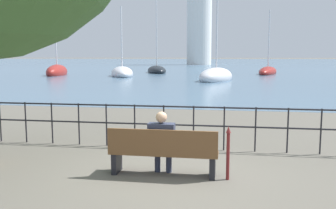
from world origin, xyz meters
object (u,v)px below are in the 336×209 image
object	(u,v)px
sailboat_5	(122,73)
sailboat_3	(57,72)
closed_umbrella	(228,150)
sailboat_1	(157,70)
sailboat_4	(268,72)
park_bench	(163,153)
sailboat_2	(216,76)
harbor_lighthouse	(199,19)
seated_person_left	(162,140)

from	to	relation	value
sailboat_5	sailboat_3	bearing A→B (deg)	154.12
closed_umbrella	sailboat_1	world-z (taller)	sailboat_1
sailboat_1	sailboat_4	xyz separation A→B (m)	(14.33, -1.14, -0.04)
park_bench	sailboat_2	world-z (taller)	sailboat_2
sailboat_1	sailboat_2	bearing A→B (deg)	-79.77
closed_umbrella	harbor_lighthouse	world-z (taller)	harbor_lighthouse
sailboat_1	sailboat_5	xyz separation A→B (m)	(-2.12, -9.07, -0.00)
closed_umbrella	sailboat_3	bearing A→B (deg)	120.12
park_bench	closed_umbrella	bearing A→B (deg)	-1.53
closed_umbrella	sailboat_5	size ratio (longest dim) A/B	0.12
closed_umbrella	seated_person_left	bearing A→B (deg)	174.89
park_bench	sailboat_1	xyz separation A→B (m)	(-8.52, 42.51, -0.10)
sailboat_4	sailboat_1	bearing A→B (deg)	-170.92
sailboat_4	harbor_lighthouse	size ratio (longest dim) A/B	0.33
sailboat_3	sailboat_4	distance (m)	25.57
sailboat_4	sailboat_5	xyz separation A→B (m)	(-16.44, -7.93, 0.04)
seated_person_left	closed_umbrella	size ratio (longest dim) A/B	1.23
sailboat_2	park_bench	bearing A→B (deg)	-71.47
sailboat_1	sailboat_4	bearing A→B (deg)	-23.65
seated_person_left	harbor_lighthouse	bearing A→B (deg)	94.32
sailboat_2	sailboat_3	distance (m)	19.99
sailboat_1	sailboat_5	distance (m)	9.32
sailboat_5	harbor_lighthouse	xyz separation A→B (m)	(3.76, 57.11, 11.17)
sailboat_3	sailboat_1	bearing A→B (deg)	27.48
seated_person_left	sailboat_3	xyz separation A→B (m)	(-18.76, 34.34, -0.29)
park_bench	sailboat_3	world-z (taller)	sailboat_3
park_bench	seated_person_left	bearing A→B (deg)	115.45
closed_umbrella	sailboat_5	world-z (taller)	sailboat_5
sailboat_2	sailboat_5	distance (m)	12.15
sailboat_4	harbor_lighthouse	distance (m)	52.02
seated_person_left	sailboat_2	xyz separation A→B (m)	(-0.02, 27.37, -0.26)
closed_umbrella	sailboat_4	world-z (taller)	sailboat_4
seated_person_left	park_bench	bearing A→B (deg)	-64.55
seated_person_left	sailboat_5	distance (m)	35.00
seated_person_left	sailboat_4	size ratio (longest dim) A/B	0.15
sailboat_1	sailboat_3	distance (m)	13.08
closed_umbrella	harbor_lighthouse	xyz separation A→B (m)	(-8.07, 90.58, 10.96)
sailboat_3	harbor_lighthouse	world-z (taller)	harbor_lighthouse
park_bench	sailboat_4	world-z (taller)	sailboat_4
park_bench	closed_umbrella	world-z (taller)	closed_umbrella
sailboat_4	seated_person_left	bearing A→B (deg)	-84.42
sailboat_3	park_bench	bearing A→B (deg)	-72.08
seated_person_left	sailboat_1	bearing A→B (deg)	101.30
harbor_lighthouse	park_bench	bearing A→B (deg)	-85.66
harbor_lighthouse	closed_umbrella	bearing A→B (deg)	-84.91
seated_person_left	harbor_lighthouse	size ratio (longest dim) A/B	0.05
park_bench	sailboat_3	size ratio (longest dim) A/B	0.26
sailboat_1	sailboat_4	world-z (taller)	sailboat_1
sailboat_5	closed_umbrella	bearing A→B (deg)	-89.54
harbor_lighthouse	sailboat_4	bearing A→B (deg)	-75.54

